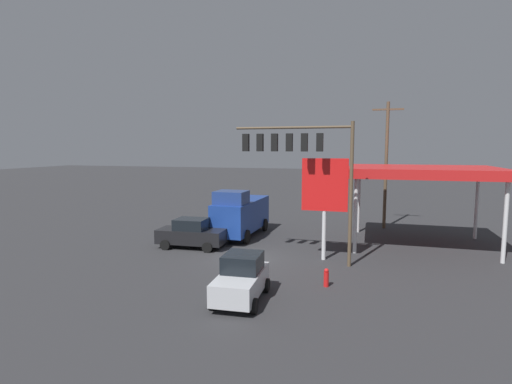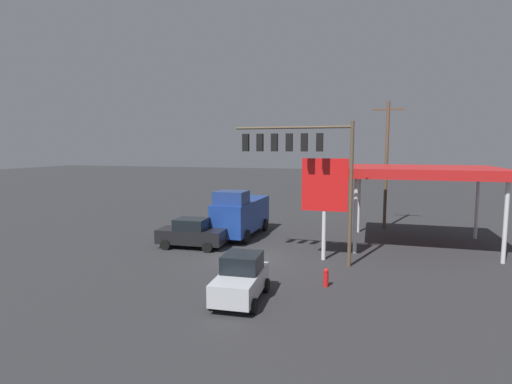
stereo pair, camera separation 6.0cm
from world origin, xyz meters
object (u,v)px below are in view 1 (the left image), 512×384
object	(u,v)px
traffic_signal_assembly	(300,154)
hatchback_crossing	(241,278)
price_sign	(325,188)
sedan_waiting	(191,233)
utility_pole	(386,162)
delivery_truck	(241,214)
fire_hydrant	(326,278)

from	to	relation	value
traffic_signal_assembly	hatchback_crossing	world-z (taller)	traffic_signal_assembly
price_sign	sedan_waiting	distance (m)	9.25
traffic_signal_assembly	utility_pole	distance (m)	12.69
utility_pole	hatchback_crossing	xyz separation A→B (m)	(6.39, 17.93, -4.41)
delivery_truck	utility_pole	bearing A→B (deg)	122.61
delivery_truck	fire_hydrant	world-z (taller)	delivery_truck
price_sign	hatchback_crossing	xyz separation A→B (m)	(2.71, 7.21, -3.26)
utility_pole	sedan_waiting	distance (m)	16.66
hatchback_crossing	delivery_truck	bearing A→B (deg)	-164.48
utility_pole	fire_hydrant	size ratio (longest dim) A/B	11.53
fire_hydrant	traffic_signal_assembly	bearing A→B (deg)	-62.01
utility_pole	traffic_signal_assembly	bearing A→B (deg)	66.84
price_sign	sedan_waiting	world-z (taller)	price_sign
sedan_waiting	fire_hydrant	size ratio (longest dim) A/B	5.09
sedan_waiting	fire_hydrant	bearing A→B (deg)	148.98
traffic_signal_assembly	price_sign	distance (m)	2.54
delivery_truck	traffic_signal_assembly	bearing A→B (deg)	45.79
traffic_signal_assembly	price_sign	world-z (taller)	traffic_signal_assembly
utility_pole	delivery_truck	distance (m)	12.56
utility_pole	price_sign	xyz separation A→B (m)	(3.69, 10.71, -1.16)
traffic_signal_assembly	price_sign	bearing A→B (deg)	-144.30
price_sign	delivery_truck	size ratio (longest dim) A/B	0.86
hatchback_crossing	fire_hydrant	bearing A→B (deg)	125.43
sedan_waiting	delivery_truck	world-z (taller)	delivery_truck
utility_pole	hatchback_crossing	world-z (taller)	utility_pole
price_sign	sedan_waiting	size ratio (longest dim) A/B	1.32
hatchback_crossing	sedan_waiting	distance (m)	9.67
price_sign	delivery_truck	world-z (taller)	price_sign
hatchback_crossing	sedan_waiting	size ratio (longest dim) A/B	0.87
traffic_signal_assembly	hatchback_crossing	size ratio (longest dim) A/B	2.05
fire_hydrant	price_sign	bearing A→B (deg)	-82.00
hatchback_crossing	sedan_waiting	xyz separation A→B (m)	(5.94, -7.63, 0.00)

